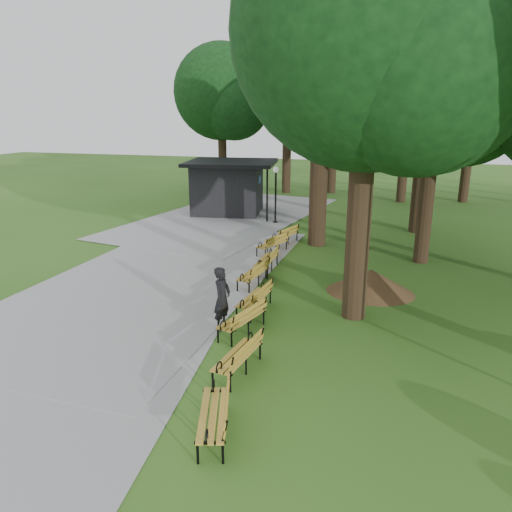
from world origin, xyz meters
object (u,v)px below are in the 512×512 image
(bench_7, at_px, (284,235))
(lawn_tree_2, at_px, (323,54))
(dirt_mound, at_px, (371,281))
(bench_4, at_px, (253,274))
(bench_1, at_px, (238,356))
(lamp_post, at_px, (276,183))
(bench_0, at_px, (213,414))
(lawn_tree_0, at_px, (370,30))
(bench_2, at_px, (242,319))
(lawn_tree_1, at_px, (438,83))
(kiosk, at_px, (228,187))
(bench_5, at_px, (266,260))
(person, at_px, (222,298))
(bench_3, at_px, (254,298))
(bench_6, at_px, (272,244))
(lawn_tree_4, at_px, (431,70))

(bench_7, relative_size, lawn_tree_2, 0.16)
(dirt_mound, bearing_deg, bench_4, -174.11)
(bench_1, bearing_deg, lamp_post, -161.27)
(bench_0, height_order, lawn_tree_0, lawn_tree_0)
(bench_2, bearing_deg, lamp_post, -154.20)
(bench_2, xyz_separation_m, lawn_tree_1, (5.04, 8.46, 6.52))
(kiosk, bearing_deg, lawn_tree_0, -65.43)
(bench_5, bearing_deg, person, 2.42)
(bench_0, xyz_separation_m, bench_1, (-0.27, 2.32, 0.00))
(bench_3, height_order, lawn_tree_0, lawn_tree_0)
(dirt_mound, height_order, bench_3, bench_3)
(lawn_tree_0, bearing_deg, bench_6, 124.27)
(person, distance_m, bench_3, 1.57)
(person, bearing_deg, lawn_tree_4, -15.02)
(lawn_tree_1, height_order, lawn_tree_2, lawn_tree_2)
(bench_2, bearing_deg, person, -90.00)
(bench_1, distance_m, bench_7, 11.75)
(bench_7, xyz_separation_m, lawn_tree_2, (1.45, 0.38, 7.77))
(bench_6, height_order, bench_7, same)
(lamp_post, xyz_separation_m, dirt_mound, (5.66, -9.58, -1.82))
(bench_3, bearing_deg, bench_6, -164.33)
(bench_5, distance_m, bench_6, 2.40)
(bench_3, relative_size, bench_5, 1.00)
(person, distance_m, bench_6, 7.78)
(person, distance_m, bench_5, 5.40)
(bench_2, relative_size, bench_6, 1.00)
(dirt_mound, distance_m, bench_1, 6.88)
(dirt_mound, relative_size, bench_1, 1.31)
(lawn_tree_1, bearing_deg, dirt_mound, -112.92)
(bench_4, distance_m, bench_6, 4.10)
(bench_6, distance_m, lawn_tree_4, 11.26)
(lamp_post, bearing_deg, lawn_tree_2, -53.10)
(dirt_mound, relative_size, bench_6, 1.31)
(person, relative_size, bench_3, 0.96)
(bench_4, xyz_separation_m, bench_7, (-0.16, 5.74, 0.00))
(bench_3, xyz_separation_m, lawn_tree_1, (5.13, 6.89, 6.52))
(person, bearing_deg, bench_4, 9.89)
(bench_5, xyz_separation_m, bench_6, (-0.37, 2.37, 0.00))
(person, height_order, lawn_tree_4, lawn_tree_4)
(bench_3, height_order, bench_5, same)
(bench_0, bearing_deg, kiosk, -178.29)
(person, xyz_separation_m, bench_1, (1.18, -2.25, -0.47))
(lamp_post, xyz_separation_m, bench_1, (2.96, -15.91, -1.79))
(bench_1, relative_size, lawn_tree_1, 0.19)
(bench_7, bearing_deg, lawn_tree_0, 45.09)
(bench_5, height_order, lawn_tree_0, lawn_tree_0)
(bench_0, distance_m, bench_2, 4.47)
(kiosk, distance_m, lawn_tree_2, 10.79)
(bench_5, relative_size, lawn_tree_1, 0.19)
(bench_4, height_order, lawn_tree_4, lawn_tree_4)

